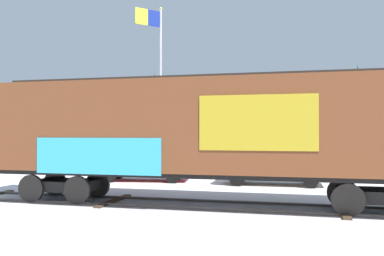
% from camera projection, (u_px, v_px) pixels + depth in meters
% --- Properties ---
extents(ground_plane, '(260.00, 260.00, 0.00)m').
position_uv_depth(ground_plane, '(174.00, 204.00, 13.44)').
color(ground_plane, silver).
extents(track, '(60.02, 2.79, 0.08)m').
position_uv_depth(track, '(226.00, 205.00, 13.02)').
color(track, '#4C4742').
rests_on(track, ground_plane).
extents(freight_car, '(14.76, 3.14, 4.17)m').
position_uv_depth(freight_car, '(207.00, 129.00, 13.19)').
color(freight_car, brown).
rests_on(freight_car, ground_plane).
extents(flagpole, '(1.18, 1.32, 9.57)m').
position_uv_depth(flagpole, '(156.00, 64.00, 23.69)').
color(flagpole, silver).
rests_on(flagpole, ground_plane).
extents(hillside, '(154.73, 32.35, 14.21)m').
position_uv_depth(hillside, '(279.00, 121.00, 86.00)').
color(hillside, silver).
rests_on(hillside, ground_plane).
extents(parked_car_red, '(4.60, 2.33, 1.59)m').
position_uv_depth(parked_car_red, '(143.00, 164.00, 20.02)').
color(parked_car_red, '#B21E1E').
rests_on(parked_car_red, ground_plane).
extents(parked_car_tan, '(4.60, 2.07, 1.73)m').
position_uv_depth(parked_car_tan, '(273.00, 165.00, 18.53)').
color(parked_car_tan, '#9E8966').
rests_on(parked_car_tan, ground_plane).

